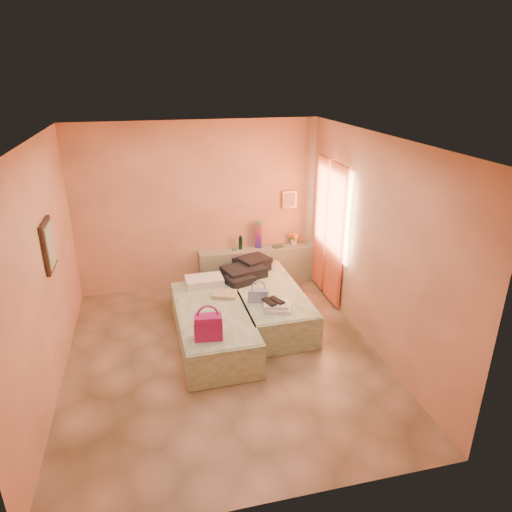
{
  "coord_description": "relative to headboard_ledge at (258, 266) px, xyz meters",
  "views": [
    {
      "loc": [
        -0.77,
        -5.01,
        3.5
      ],
      "look_at": [
        0.64,
        0.85,
        1.04
      ],
      "focal_mm": 32.0,
      "sensor_mm": 36.0,
      "label": 1
    }
  ],
  "objects": [
    {
      "name": "magenta_handbag",
      "position": [
        -1.2,
        -2.38,
        0.33
      ],
      "size": [
        0.36,
        0.23,
        0.32
      ],
      "primitive_type": "cube",
      "rotation": [
        0.0,
        0.0,
        -0.11
      ],
      "color": "#A81464",
      "rests_on": "bed_left"
    },
    {
      "name": "room_walls",
      "position": [
        -0.77,
        -1.53,
        1.46
      ],
      "size": [
        4.02,
        4.51,
        2.81
      ],
      "color": "#F5B482",
      "rests_on": "ground"
    },
    {
      "name": "rainbow_box",
      "position": [
        0.02,
        0.06,
        0.56
      ],
      "size": [
        0.14,
        0.14,
        0.47
      ],
      "primitive_type": "cube",
      "rotation": [
        0.0,
        0.0,
        -0.4
      ],
      "color": "#A81464",
      "rests_on": "headboard_ledge"
    },
    {
      "name": "headboard_ledge",
      "position": [
        0.0,
        0.0,
        0.0
      ],
      "size": [
        2.05,
        0.3,
        0.65
      ],
      "primitive_type": "cube",
      "color": "gray",
      "rests_on": "ground"
    },
    {
      "name": "ground",
      "position": [
        -0.98,
        -2.1,
        -0.33
      ],
      "size": [
        4.5,
        4.5,
        0.0
      ],
      "primitive_type": "plane",
      "color": "tan",
      "rests_on": "ground"
    },
    {
      "name": "towel_stack",
      "position": [
        -0.19,
        -1.89,
        0.23
      ],
      "size": [
        0.42,
        0.39,
        0.1
      ],
      "primitive_type": "cube",
      "rotation": [
        0.0,
        0.0,
        -0.3
      ],
      "color": "silver",
      "rests_on": "bed_right"
    },
    {
      "name": "water_bottle",
      "position": [
        -0.3,
        0.05,
        0.44
      ],
      "size": [
        0.07,
        0.07,
        0.23
      ],
      "primitive_type": "cylinder",
      "rotation": [
        0.0,
        0.0,
        -0.17
      ],
      "color": "#153A1F",
      "rests_on": "headboard_ledge"
    },
    {
      "name": "blue_handbag",
      "position": [
        -0.39,
        -1.61,
        0.27
      ],
      "size": [
        0.3,
        0.19,
        0.18
      ],
      "primitive_type": "cube",
      "rotation": [
        0.0,
        0.0,
        -0.26
      ],
      "color": "#3F5798",
      "rests_on": "bed_right"
    },
    {
      "name": "bed_left",
      "position": [
        -1.06,
        -1.7,
        -0.08
      ],
      "size": [
        0.95,
        2.02,
        0.5
      ],
      "primitive_type": "cube",
      "rotation": [
        0.0,
        0.0,
        0.02
      ],
      "color": "beige",
      "rests_on": "ground"
    },
    {
      "name": "khaki_garment",
      "position": [
        -0.82,
        -1.34,
        0.2
      ],
      "size": [
        0.4,
        0.36,
        0.06
      ],
      "primitive_type": "cube",
      "rotation": [
        0.0,
        0.0,
        -0.34
      ],
      "color": "tan",
      "rests_on": "bed_left"
    },
    {
      "name": "green_book",
      "position": [
        0.35,
        -0.02,
        0.34
      ],
      "size": [
        0.2,
        0.17,
        0.03
      ],
      "primitive_type": "cube",
      "rotation": [
        0.0,
        0.0,
        0.28
      ],
      "color": "#294C35",
      "rests_on": "headboard_ledge"
    },
    {
      "name": "clothes_pile",
      "position": [
        -0.36,
        -0.74,
        0.28
      ],
      "size": [
        0.85,
        0.85,
        0.2
      ],
      "primitive_type": "cube",
      "rotation": [
        0.0,
        0.0,
        0.31
      ],
      "color": "black",
      "rests_on": "bed_right"
    },
    {
      "name": "small_dish",
      "position": [
        -0.41,
        0.03,
        0.34
      ],
      "size": [
        0.12,
        0.12,
        0.03
      ],
      "primitive_type": "cylinder",
      "rotation": [
        0.0,
        0.0,
        0.17
      ],
      "color": "#4C8B62",
      "rests_on": "headboard_ledge"
    },
    {
      "name": "bed_right",
      "position": [
        -0.16,
        -1.25,
        -0.08
      ],
      "size": [
        0.95,
        2.02,
        0.5
      ],
      "primitive_type": "cube",
      "rotation": [
        0.0,
        0.0,
        0.02
      ],
      "color": "beige",
      "rests_on": "ground"
    },
    {
      "name": "sandal_pair",
      "position": [
        -0.25,
        -1.87,
        0.29
      ],
      "size": [
        0.25,
        0.29,
        0.03
      ],
      "primitive_type": "cube",
      "rotation": [
        0.0,
        0.0,
        0.34
      ],
      "color": "black",
      "rests_on": "towel_stack"
    },
    {
      "name": "flower_vase",
      "position": [
        0.66,
        0.06,
        0.45
      ],
      "size": [
        0.2,
        0.2,
        0.25
      ],
      "primitive_type": "cube",
      "rotation": [
        0.0,
        0.0,
        0.03
      ],
      "color": "silver",
      "rests_on": "headboard_ledge"
    }
  ]
}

